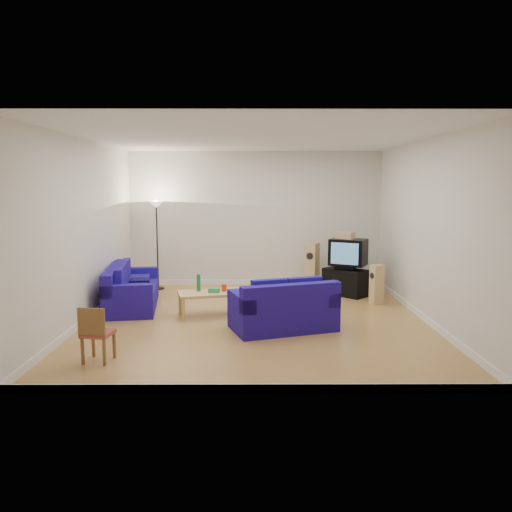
{
  "coord_description": "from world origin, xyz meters",
  "views": [
    {
      "loc": [
        -0.04,
        -8.73,
        2.38
      ],
      "look_at": [
        0.0,
        0.4,
        1.1
      ],
      "focal_mm": 35.0,
      "sensor_mm": 36.0,
      "label": 1
    }
  ],
  "objects_px": {
    "sofa_loveseat": "(284,311)",
    "tv_stand": "(346,282)",
    "sofa_three_seat": "(130,292)",
    "television": "(348,252)",
    "coffee_table": "(213,295)"
  },
  "relations": [
    {
      "from": "sofa_three_seat",
      "to": "coffee_table",
      "type": "bearing_deg",
      "value": 59.79
    },
    {
      "from": "sofa_three_seat",
      "to": "television",
      "type": "xyz_separation_m",
      "value": [
        4.52,
        1.05,
        0.65
      ]
    },
    {
      "from": "television",
      "to": "sofa_loveseat",
      "type": "bearing_deg",
      "value": -93.6
    },
    {
      "from": "sofa_loveseat",
      "to": "coffee_table",
      "type": "bearing_deg",
      "value": 125.56
    },
    {
      "from": "sofa_loveseat",
      "to": "coffee_table",
      "type": "height_order",
      "value": "sofa_loveseat"
    },
    {
      "from": "tv_stand",
      "to": "television",
      "type": "height_order",
      "value": "television"
    },
    {
      "from": "tv_stand",
      "to": "television",
      "type": "distance_m",
      "value": 0.67
    },
    {
      "from": "sofa_loveseat",
      "to": "tv_stand",
      "type": "bearing_deg",
      "value": 42.25
    },
    {
      "from": "sofa_three_seat",
      "to": "sofa_loveseat",
      "type": "relative_size",
      "value": 1.18
    },
    {
      "from": "sofa_loveseat",
      "to": "television",
      "type": "xyz_separation_m",
      "value": [
        1.55,
        2.66,
        0.64
      ]
    },
    {
      "from": "sofa_loveseat",
      "to": "tv_stand",
      "type": "distance_m",
      "value": 3.1
    },
    {
      "from": "sofa_loveseat",
      "to": "tv_stand",
      "type": "xyz_separation_m",
      "value": [
        1.53,
        2.7,
        -0.03
      ]
    },
    {
      "from": "coffee_table",
      "to": "sofa_three_seat",
      "type": "bearing_deg",
      "value": 157.92
    },
    {
      "from": "television",
      "to": "tv_stand",
      "type": "bearing_deg",
      "value": 145.96
    },
    {
      "from": "coffee_table",
      "to": "television",
      "type": "xyz_separation_m",
      "value": [
        2.81,
        1.74,
        0.56
      ]
    }
  ]
}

